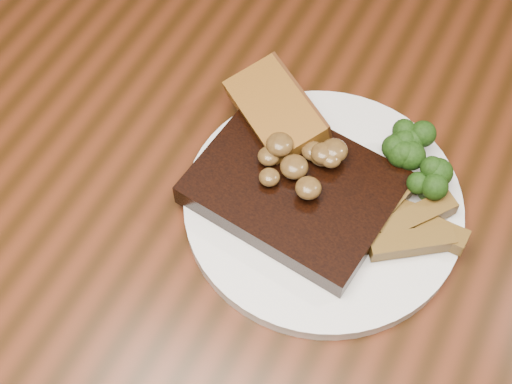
% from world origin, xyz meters
% --- Properties ---
extents(dining_table, '(1.60, 0.90, 0.75)m').
position_xyz_m(dining_table, '(0.00, 0.00, 0.66)').
color(dining_table, '#451D0D').
rests_on(dining_table, ground).
extents(plate, '(0.32, 0.32, 0.01)m').
position_xyz_m(plate, '(0.06, 0.03, 0.76)').
color(plate, white).
rests_on(plate, dining_table).
extents(steak, '(0.20, 0.16, 0.03)m').
position_xyz_m(steak, '(0.03, 0.02, 0.78)').
color(steak, black).
rests_on(steak, plate).
extents(steak_bone, '(0.15, 0.03, 0.02)m').
position_xyz_m(steak_bone, '(0.03, -0.04, 0.77)').
color(steak_bone, beige).
rests_on(steak_bone, plate).
extents(mushroom_pile, '(0.07, 0.07, 0.03)m').
position_xyz_m(mushroom_pile, '(0.02, 0.03, 0.80)').
color(mushroom_pile, brown).
rests_on(mushroom_pile, steak).
extents(garlic_bread, '(0.12, 0.11, 0.02)m').
position_xyz_m(garlic_bread, '(-0.03, 0.08, 0.77)').
color(garlic_bread, '#91531A').
rests_on(garlic_bread, plate).
extents(potato_wedges, '(0.10, 0.10, 0.02)m').
position_xyz_m(potato_wedges, '(0.13, 0.02, 0.77)').
color(potato_wedges, brown).
rests_on(potato_wedges, plate).
extents(broccoli_cluster, '(0.08, 0.08, 0.04)m').
position_xyz_m(broccoli_cluster, '(0.11, 0.10, 0.78)').
color(broccoli_cluster, '#1C3E0E').
rests_on(broccoli_cluster, plate).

